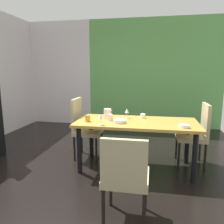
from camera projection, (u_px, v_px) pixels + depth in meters
ground_plane at (89, 174)px, 3.20m from camera, size 5.24×6.13×0.02m
back_panel_interior at (60, 74)px, 6.16m from camera, size 1.80×0.10×2.81m
garden_window_panel at (154, 74)px, 5.69m from camera, size 3.44×0.10×2.81m
dining_table at (136, 127)px, 3.29m from camera, size 1.80×0.84×0.74m
chair_right_far at (197, 132)px, 3.42m from camera, size 0.44×0.44×0.99m
chair_left_far at (83, 126)px, 3.75m from camera, size 0.45×0.44×1.03m
chair_head_near at (125, 175)px, 2.06m from camera, size 0.44×0.44×0.91m
wine_glass_corner at (127, 111)px, 3.45m from camera, size 0.06×0.06×0.16m
wine_glass_north at (100, 117)px, 3.03m from camera, size 0.08×0.08×0.15m
serving_bowl_west at (184, 126)px, 2.89m from camera, size 0.14×0.14×0.04m
serving_bowl_south at (120, 121)px, 3.17m from camera, size 0.19×0.19×0.05m
cup_center at (143, 116)px, 3.49m from camera, size 0.08×0.08×0.07m
cup_left at (110, 117)px, 3.30m from camera, size 0.08×0.08×0.10m
cup_near_window at (88, 118)px, 3.25m from camera, size 0.08×0.08×0.10m
pitcher_right at (108, 114)px, 3.44m from camera, size 0.13×0.12×0.16m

